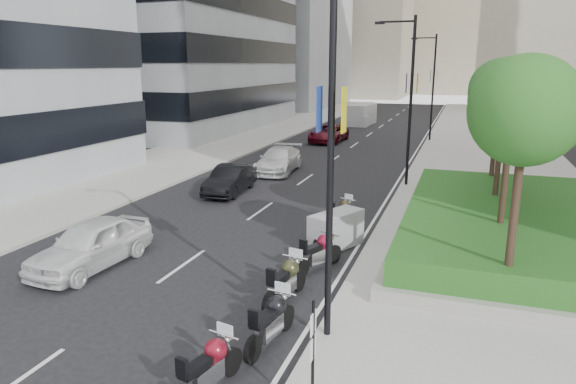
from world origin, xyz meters
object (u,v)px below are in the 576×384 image
at_px(car_a, 91,244).
at_px(delivery_van, 361,115).
at_px(lamp_post_0, 324,134).
at_px(lamp_post_1, 408,93).
at_px(motorcycle_6, 341,213).
at_px(parking_sign, 313,353).
at_px(motorcycle_3, 286,281).
at_px(car_d, 328,133).
at_px(motorcycle_2, 271,321).
at_px(car_b, 230,180).
at_px(lamp_post_2, 432,82).
at_px(motorcycle_1, 209,367).
at_px(car_c, 279,160).
at_px(motorcycle_4, 319,252).
at_px(motorcycle_5, 336,230).

xyz_separation_m(car_a, delivery_van, (0.47, 43.60, 0.26)).
xyz_separation_m(lamp_post_0, lamp_post_1, (0.00, 17.00, 0.00)).
bearing_deg(car_a, motorcycle_6, 49.30).
distance_m(parking_sign, motorcycle_3, 5.15).
height_order(lamp_post_0, car_d, lamp_post_0).
height_order(motorcycle_2, car_d, car_d).
relative_size(parking_sign, car_b, 0.57).
bearing_deg(lamp_post_2, lamp_post_0, -90.00).
height_order(motorcycle_1, delivery_van, delivery_van).
bearing_deg(motorcycle_6, delivery_van, 29.47).
distance_m(motorcycle_2, car_c, 20.37).
xyz_separation_m(car_d, delivery_van, (0.18, 13.66, 0.29)).
bearing_deg(motorcycle_4, motorcycle_5, 23.57).
distance_m(motorcycle_1, car_c, 22.30).
height_order(parking_sign, motorcycle_4, parking_sign).
relative_size(motorcycle_4, delivery_van, 0.39).
bearing_deg(lamp_post_1, delivery_van, 105.57).
distance_m(motorcycle_3, car_b, 13.00).
relative_size(motorcycle_3, motorcycle_6, 1.15).
relative_size(lamp_post_0, motorcycle_3, 3.78).
height_order(motorcycle_5, delivery_van, delivery_van).
bearing_deg(motorcycle_1, car_b, 35.58).
xyz_separation_m(lamp_post_1, lamp_post_2, (0.00, 18.00, 0.00)).
height_order(lamp_post_1, delivery_van, lamp_post_1).
xyz_separation_m(motorcycle_3, car_b, (-6.92, 11.00, 0.09)).
distance_m(car_c, delivery_van, 27.04).
relative_size(motorcycle_6, car_c, 0.40).
bearing_deg(motorcycle_2, parking_sign, -136.03).
relative_size(parking_sign, motorcycle_3, 1.05).
distance_m(motorcycle_3, car_c, 18.10).
bearing_deg(motorcycle_5, motorcycle_6, 33.87).
bearing_deg(motorcycle_4, car_b, 64.54).
height_order(car_a, delivery_van, delivery_van).
xyz_separation_m(parking_sign, motorcycle_2, (-1.71, 2.35, -0.84)).
xyz_separation_m(lamp_post_0, motorcycle_3, (-1.48, 1.61, -4.43)).
bearing_deg(motorcycle_5, parking_sign, -143.97).
distance_m(motorcycle_5, delivery_van, 39.79).
bearing_deg(motorcycle_3, lamp_post_1, 3.80).
bearing_deg(car_c, car_a, -96.26).
height_order(lamp_post_2, motorcycle_6, lamp_post_2).
distance_m(motorcycle_6, car_a, 9.79).
bearing_deg(car_c, car_d, 86.90).
bearing_deg(lamp_post_0, motorcycle_2, -148.24).
bearing_deg(parking_sign, delivery_van, 100.06).
bearing_deg(motorcycle_6, motorcycle_2, -157.10).
bearing_deg(motorcycle_5, car_a, 146.15).
height_order(motorcycle_1, motorcycle_4, motorcycle_4).
height_order(motorcycle_3, motorcycle_4, motorcycle_3).
xyz_separation_m(parking_sign, motorcycle_3, (-2.13, 4.61, -0.82)).
distance_m(motorcycle_4, car_d, 28.59).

